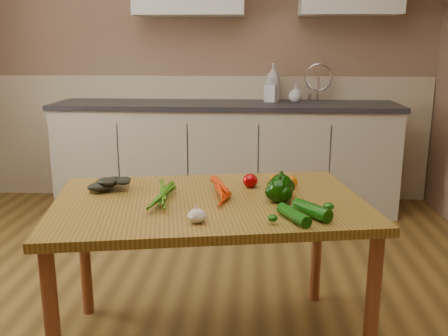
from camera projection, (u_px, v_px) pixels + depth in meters
name	position (u px, v px, depth m)	size (l,w,h in m)	color
room	(151.00, 73.00, 2.11)	(4.04, 5.04, 2.64)	brown
counter_run	(226.00, 155.00, 4.24)	(2.84, 0.64, 1.14)	#AFA792
table	(209.00, 217.00, 2.18)	(1.46, 1.07, 0.71)	olive
soap_bottle_a	(273.00, 82.00, 4.25)	(0.12, 0.12, 0.32)	silver
soap_bottle_b	(271.00, 89.00, 4.18)	(0.09, 0.10, 0.21)	silver
soap_bottle_c	(296.00, 93.00, 4.18)	(0.12, 0.12, 0.15)	silver
carrot_bunch	(202.00, 192.00, 2.16)	(0.25, 0.19, 0.07)	red
leafy_greens	(111.00, 179.00, 2.31)	(0.19, 0.17, 0.10)	black
garlic_bulb	(197.00, 216.00, 1.87)	(0.06, 0.06, 0.05)	silver
pepper_a	(279.00, 192.00, 2.13)	(0.08, 0.08, 0.08)	black
pepper_b	(281.00, 186.00, 2.17)	(0.11, 0.11, 0.11)	black
pepper_c	(280.00, 191.00, 2.11)	(0.10, 0.10, 0.10)	black
tomato_a	(250.00, 181.00, 2.34)	(0.07, 0.07, 0.06)	#930206
tomato_b	(276.00, 181.00, 2.34)	(0.07, 0.07, 0.06)	#BD5704
tomato_c	(291.00, 182.00, 2.32)	(0.07, 0.07, 0.06)	#BD5704
zucchini_a	(312.00, 210.00, 1.93)	(0.05, 0.05, 0.18)	#0A4207
zucchini_b	(294.00, 215.00, 1.89)	(0.05, 0.05, 0.18)	#0A4207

